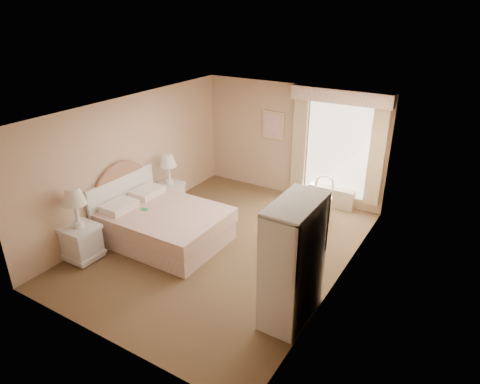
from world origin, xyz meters
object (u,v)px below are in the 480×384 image
Objects in this scene: armoire at (293,271)px; cafe_chair at (323,194)px; bed at (161,223)px; nightstand_far at (170,189)px; nightstand_near at (80,234)px; round_table at (311,209)px.

cafe_chair is at bearing 103.72° from armoire.
nightstand_far is (-0.72, 1.12, 0.10)m from bed.
cafe_chair is at bearing 48.72° from bed.
cafe_chair is (2.89, 1.35, 0.04)m from nightstand_far.
nightstand_near is 0.74× the size of armoire.
armoire reaches higher than nightstand_far.
round_table is at bearing 36.35° from bed.
nightstand_near is at bearing -171.30° from armoire.
bed is 2.50× the size of cafe_chair.
cafe_chair is 0.48× the size of armoire.
armoire reaches higher than bed.
bed is 1.34m from nightstand_far.
cafe_chair is (2.89, 3.68, -0.00)m from nightstand_near.
nightstand_near is 1.54× the size of cafe_chair.
armoire is at bearing -25.84° from nightstand_far.
nightstand_near is at bearing -136.10° from round_table.
bed is at bearing -57.37° from nightstand_far.
nightstand_near is at bearing -138.58° from cafe_chair.
armoire is at bearing -73.57° from round_table.
armoire is (0.76, -3.12, 0.24)m from cafe_chair.
nightstand_far is (0.00, 2.33, -0.05)m from nightstand_near.
armoire is at bearing -12.38° from bed.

